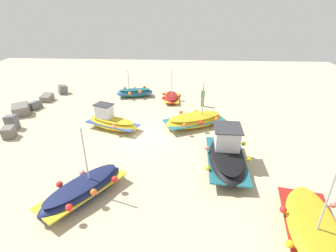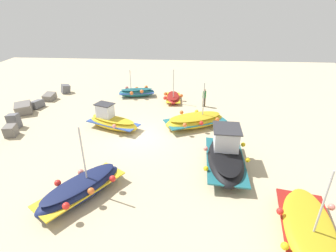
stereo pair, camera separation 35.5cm
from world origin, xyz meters
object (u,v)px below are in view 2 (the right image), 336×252
fishing_boat_4 (226,156)px  person_walking (204,96)px  fishing_boat_6 (81,188)px  fishing_boat_5 (137,92)px  fishing_boat_2 (195,120)px  fishing_boat_1 (308,230)px  fishing_boat_3 (173,98)px  fishing_boat_0 (112,121)px

fishing_boat_4 → person_walking: bearing=7.0°
fishing_boat_4 → fishing_boat_6: (-3.20, 7.52, -0.24)m
fishing_boat_5 → fishing_boat_2: bearing=-59.0°
fishing_boat_1 → fishing_boat_3: fishing_boat_1 is taller
fishing_boat_0 → person_walking: size_ratio=2.63×
fishing_boat_0 → fishing_boat_6: bearing=115.2°
fishing_boat_2 → fishing_boat_5: (6.37, 5.73, -0.04)m
fishing_boat_3 → fishing_boat_5: bearing=72.6°
fishing_boat_2 → fishing_boat_3: 5.81m
fishing_boat_0 → fishing_boat_2: size_ratio=0.86×
fishing_boat_1 → fishing_boat_5: 19.69m
fishing_boat_4 → person_walking: (9.56, 0.81, 0.20)m
fishing_boat_3 → person_walking: (-1.25, -2.90, 0.64)m
fishing_boat_0 → fishing_boat_3: 7.61m
fishing_boat_5 → person_walking: (-2.17, -6.62, 0.51)m
fishing_boat_1 → fishing_boat_4: bearing=38.8°
fishing_boat_2 → fishing_boat_1: bearing=88.3°
fishing_boat_4 → person_walking: 9.59m
fishing_boat_4 → fishing_boat_3: bearing=21.1°
fishing_boat_6 → fishing_boat_1: bearing=113.6°
fishing_boat_1 → fishing_boat_4: size_ratio=1.02×
fishing_boat_3 → fishing_boat_2: bearing=-163.3°
fishing_boat_2 → fishing_boat_3: (5.45, 2.01, -0.17)m
fishing_boat_1 → person_walking: bearing=24.1°
fishing_boat_3 → fishing_boat_4: bearing=-164.6°
fishing_boat_4 → fishing_boat_6: 8.18m
fishing_boat_0 → fishing_boat_6: fishing_boat_6 is taller
fishing_boat_1 → fishing_boat_3: bearing=32.6°
fishing_boat_4 → fishing_boat_6: bearing=115.2°
fishing_boat_3 → fishing_boat_5: (0.92, 3.72, 0.13)m
fishing_boat_2 → fishing_boat_6: fishing_boat_6 is taller
fishing_boat_0 → fishing_boat_6: (-7.73, -0.47, -0.08)m
fishing_boat_0 → fishing_boat_1: (-9.65, -10.76, -0.02)m
fishing_boat_5 → person_walking: bearing=-29.1°
fishing_boat_2 → fishing_boat_3: size_ratio=1.59×
fishing_boat_0 → person_walking: bearing=-123.3°
fishing_boat_4 → fishing_boat_5: (11.72, 7.43, -0.30)m
fishing_boat_2 → fishing_boat_3: bearing=-94.6°
fishing_boat_3 → person_walking: 3.22m
fishing_boat_2 → fishing_boat_4: fishing_boat_2 is taller
fishing_boat_1 → person_walking: 15.11m
fishing_boat_3 → fishing_boat_6: 14.52m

